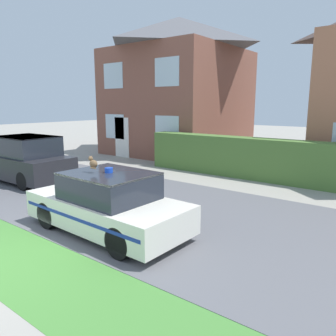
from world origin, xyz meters
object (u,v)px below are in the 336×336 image
Objects in this scene: cat at (93,163)px; house_left at (179,86)px; police_car at (108,204)px; neighbour_car_near at (25,160)px.

cat is 0.04× the size of house_left.
police_car is at bearing -61.23° from house_left.
cat is at bearing -62.41° from house_left.
police_car is 6.19m from neighbour_car_near.
neighbour_car_near is at bearing -11.99° from police_car.
cat is at bearing 162.67° from neighbour_car_near.
police_car is 13.45× the size of cat.
house_left is (-6.05, 11.02, 3.18)m from police_car.
neighbour_car_near reaches higher than police_car.
house_left is at bearing -59.73° from police_car.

